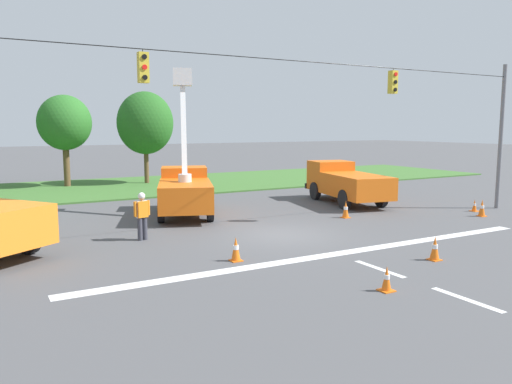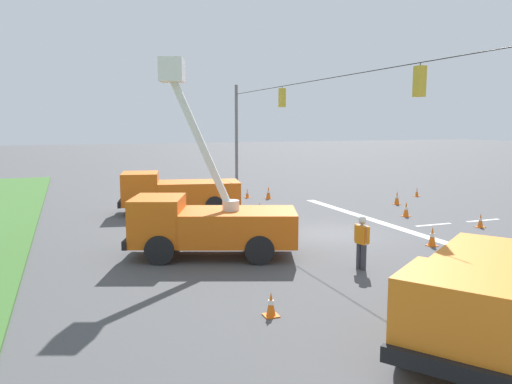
{
  "view_description": "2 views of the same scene",
  "coord_description": "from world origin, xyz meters",
  "px_view_note": "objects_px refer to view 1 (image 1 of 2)",
  "views": [
    {
      "loc": [
        -10.11,
        -16.0,
        4.15
      ],
      "look_at": [
        0.48,
        2.91,
        1.3
      ],
      "focal_mm": 35.0,
      "sensor_mm": 36.0,
      "label": 1
    },
    {
      "loc": [
        -18.48,
        10.5,
        4.71
      ],
      "look_at": [
        -1.1,
        3.94,
        2.14
      ],
      "focal_mm": 35.0,
      "sensor_mm": 36.0,
      "label": 2
    }
  ],
  "objects_px": {
    "tree_centre": "(65,123)",
    "traffic_cone_foreground_left": "(482,208)",
    "tree_east": "(145,123)",
    "traffic_cone_lane_edge_a": "(346,209)",
    "utility_truck_bucket_lift": "(185,187)",
    "traffic_cone_far_left": "(387,279)",
    "traffic_cone_foreground_right": "(236,249)",
    "utility_truck_support_far": "(346,182)",
    "traffic_cone_lane_edge_b": "(474,206)",
    "traffic_cone_far_right": "(50,220)",
    "traffic_cone_mid_left": "(435,248)",
    "road_worker": "(142,213)"
  },
  "relations": [
    {
      "from": "traffic_cone_far_left",
      "to": "tree_centre",
      "type": "bearing_deg",
      "value": 97.52
    },
    {
      "from": "utility_truck_support_far",
      "to": "traffic_cone_far_right",
      "type": "distance_m",
      "value": 15.05
    },
    {
      "from": "traffic_cone_lane_edge_b",
      "to": "road_worker",
      "type": "bearing_deg",
      "value": 173.51
    },
    {
      "from": "utility_truck_support_far",
      "to": "traffic_cone_far_left",
      "type": "xyz_separation_m",
      "value": [
        -8.62,
        -12.16,
        -0.82
      ]
    },
    {
      "from": "tree_centre",
      "to": "utility_truck_support_far",
      "type": "height_order",
      "value": "tree_centre"
    },
    {
      "from": "traffic_cone_foreground_left",
      "to": "tree_centre",
      "type": "bearing_deg",
      "value": 125.4
    },
    {
      "from": "utility_truck_bucket_lift",
      "to": "traffic_cone_foreground_left",
      "type": "xyz_separation_m",
      "value": [
        11.9,
        -7.16,
        -0.94
      ]
    },
    {
      "from": "traffic_cone_foreground_left",
      "to": "utility_truck_bucket_lift",
      "type": "bearing_deg",
      "value": 148.95
    },
    {
      "from": "traffic_cone_mid_left",
      "to": "traffic_cone_lane_edge_b",
      "type": "distance_m",
      "value": 10.45
    },
    {
      "from": "traffic_cone_mid_left",
      "to": "traffic_cone_lane_edge_a",
      "type": "xyz_separation_m",
      "value": [
        2.28,
        7.1,
        0.01
      ]
    },
    {
      "from": "road_worker",
      "to": "traffic_cone_far_left",
      "type": "distance_m",
      "value": 9.47
    },
    {
      "from": "utility_truck_bucket_lift",
      "to": "traffic_cone_lane_edge_b",
      "type": "xyz_separation_m",
      "value": [
        12.8,
        -6.08,
        -1.05
      ]
    },
    {
      "from": "utility_truck_bucket_lift",
      "to": "traffic_cone_far_right",
      "type": "relative_size",
      "value": 11.2
    },
    {
      "from": "tree_east",
      "to": "utility_truck_bucket_lift",
      "type": "bearing_deg",
      "value": -99.39
    },
    {
      "from": "tree_centre",
      "to": "utility_truck_bucket_lift",
      "type": "xyz_separation_m",
      "value": [
        3.15,
        -14.01,
        -3.06
      ]
    },
    {
      "from": "traffic_cone_lane_edge_b",
      "to": "traffic_cone_mid_left",
      "type": "bearing_deg",
      "value": -149.04
    },
    {
      "from": "tree_centre",
      "to": "traffic_cone_lane_edge_b",
      "type": "xyz_separation_m",
      "value": [
        15.95,
        -20.08,
        -4.11
      ]
    },
    {
      "from": "utility_truck_bucket_lift",
      "to": "road_worker",
      "type": "height_order",
      "value": "utility_truck_bucket_lift"
    },
    {
      "from": "tree_centre",
      "to": "traffic_cone_far_left",
      "type": "height_order",
      "value": "tree_centre"
    },
    {
      "from": "traffic_cone_foreground_right",
      "to": "traffic_cone_far_left",
      "type": "bearing_deg",
      "value": -65.23
    },
    {
      "from": "traffic_cone_foreground_right",
      "to": "traffic_cone_far_right",
      "type": "xyz_separation_m",
      "value": [
        -4.34,
        8.53,
        -0.08
      ]
    },
    {
      "from": "tree_east",
      "to": "traffic_cone_mid_left",
      "type": "height_order",
      "value": "tree_east"
    },
    {
      "from": "traffic_cone_far_right",
      "to": "tree_centre",
      "type": "bearing_deg",
      "value": 78.58
    },
    {
      "from": "tree_east",
      "to": "traffic_cone_mid_left",
      "type": "relative_size",
      "value": 8.67
    },
    {
      "from": "traffic_cone_mid_left",
      "to": "traffic_cone_lane_edge_a",
      "type": "height_order",
      "value": "traffic_cone_lane_edge_a"
    },
    {
      "from": "traffic_cone_far_left",
      "to": "traffic_cone_far_right",
      "type": "xyz_separation_m",
      "value": [
        -6.38,
        12.95,
        -0.02
      ]
    },
    {
      "from": "traffic_cone_foreground_left",
      "to": "traffic_cone_far_left",
      "type": "distance_m",
      "value": 12.85
    },
    {
      "from": "tree_east",
      "to": "utility_truck_bucket_lift",
      "type": "height_order",
      "value": "utility_truck_bucket_lift"
    },
    {
      "from": "tree_centre",
      "to": "traffic_cone_lane_edge_a",
      "type": "xyz_separation_m",
      "value": [
        9.27,
        -18.36,
        -4.0
      ]
    },
    {
      "from": "tree_centre",
      "to": "traffic_cone_lane_edge_b",
      "type": "relative_size",
      "value": 10.61
    },
    {
      "from": "traffic_cone_mid_left",
      "to": "traffic_cone_far_right",
      "type": "distance_m",
      "value": 15.1
    },
    {
      "from": "traffic_cone_lane_edge_b",
      "to": "traffic_cone_far_right",
      "type": "height_order",
      "value": "traffic_cone_far_right"
    },
    {
      "from": "tree_east",
      "to": "traffic_cone_foreground_right",
      "type": "bearing_deg",
      "value": -99.97
    },
    {
      "from": "utility_truck_support_far",
      "to": "traffic_cone_foreground_left",
      "type": "bearing_deg",
      "value": -65.86
    },
    {
      "from": "tree_centre",
      "to": "traffic_cone_lane_edge_b",
      "type": "height_order",
      "value": "tree_centre"
    },
    {
      "from": "traffic_cone_foreground_right",
      "to": "utility_truck_support_far",
      "type": "bearing_deg",
      "value": 35.96
    },
    {
      "from": "traffic_cone_lane_edge_b",
      "to": "traffic_cone_lane_edge_a",
      "type": "bearing_deg",
      "value": 165.52
    },
    {
      "from": "tree_east",
      "to": "traffic_cone_foreground_left",
      "type": "bearing_deg",
      "value": -64.57
    },
    {
      "from": "traffic_cone_foreground_right",
      "to": "traffic_cone_lane_edge_a",
      "type": "distance_m",
      "value": 8.8
    },
    {
      "from": "utility_truck_bucket_lift",
      "to": "traffic_cone_lane_edge_a",
      "type": "bearing_deg",
      "value": -35.42
    },
    {
      "from": "tree_centre",
      "to": "traffic_cone_foreground_left",
      "type": "bearing_deg",
      "value": -54.6
    },
    {
      "from": "road_worker",
      "to": "traffic_cone_lane_edge_b",
      "type": "height_order",
      "value": "road_worker"
    },
    {
      "from": "traffic_cone_foreground_right",
      "to": "traffic_cone_foreground_left",
      "type": "bearing_deg",
      "value": 5.67
    },
    {
      "from": "tree_east",
      "to": "traffic_cone_lane_edge_a",
      "type": "distance_m",
      "value": 18.47
    },
    {
      "from": "traffic_cone_foreground_left",
      "to": "traffic_cone_lane_edge_b",
      "type": "distance_m",
      "value": 1.42
    },
    {
      "from": "traffic_cone_lane_edge_a",
      "to": "traffic_cone_mid_left",
      "type": "bearing_deg",
      "value": -107.82
    },
    {
      "from": "tree_east",
      "to": "traffic_cone_lane_edge_b",
      "type": "height_order",
      "value": "tree_east"
    },
    {
      "from": "utility_truck_bucket_lift",
      "to": "traffic_cone_far_left",
      "type": "distance_m",
      "value": 12.97
    },
    {
      "from": "traffic_cone_mid_left",
      "to": "traffic_cone_far_right",
      "type": "bearing_deg",
      "value": 130.52
    },
    {
      "from": "tree_east",
      "to": "utility_truck_support_far",
      "type": "height_order",
      "value": "tree_east"
    }
  ]
}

